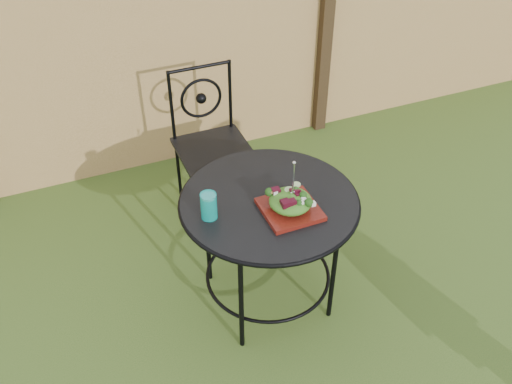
% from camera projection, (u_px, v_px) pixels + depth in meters
% --- Properties ---
extents(fence, '(8.00, 0.12, 1.90)m').
position_uv_depth(fence, '(151.00, 43.00, 3.81)').
color(fence, '#E4AF70').
rests_on(fence, ground).
extents(patio_table, '(0.92, 0.92, 0.72)m').
position_uv_depth(patio_table, '(269.00, 220.00, 2.96)').
color(patio_table, black).
rests_on(patio_table, ground).
extents(patio_chair, '(0.46, 0.46, 0.95)m').
position_uv_depth(patio_chair, '(211.00, 139.00, 3.71)').
color(patio_chair, black).
rests_on(patio_chair, ground).
extents(salad_plate, '(0.27, 0.27, 0.02)m').
position_uv_depth(salad_plate, '(290.00, 209.00, 2.79)').
color(salad_plate, '#4B110A').
rests_on(salad_plate, patio_table).
extents(salad, '(0.21, 0.21, 0.08)m').
position_uv_depth(salad, '(290.00, 201.00, 2.76)').
color(salad, '#235614').
rests_on(salad, salad_plate).
extents(fork, '(0.01, 0.01, 0.18)m').
position_uv_depth(fork, '(293.00, 179.00, 2.68)').
color(fork, silver).
rests_on(fork, salad).
extents(drinking_glass, '(0.08, 0.08, 0.14)m').
position_uv_depth(drinking_glass, '(209.00, 206.00, 2.72)').
color(drinking_glass, '#0D9D92').
rests_on(drinking_glass, patio_table).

